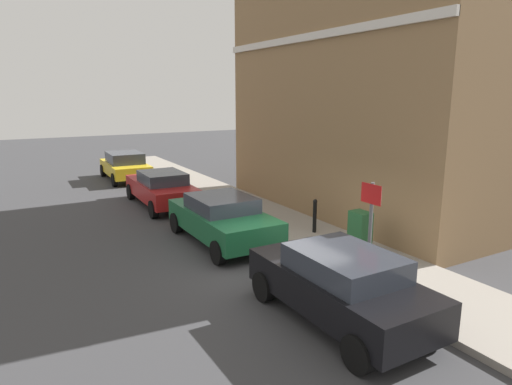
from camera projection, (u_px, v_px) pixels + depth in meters
ground at (284, 269)px, 11.34m from camera, size 80.00×80.00×0.00m
sidewalk at (240, 206)px, 17.33m from camera, size 2.59×30.00×0.15m
corner_building at (391, 76)px, 16.50m from camera, size 7.43×10.85×9.88m
car_black at (340, 284)px, 8.58m from camera, size 1.87×4.01×1.45m
car_green at (222, 218)px, 13.23m from camera, size 1.97×4.23×1.40m
car_red at (161, 188)px, 17.53m from camera, size 1.90×4.47×1.38m
car_yellow at (125, 165)px, 22.81m from camera, size 2.00×4.12×1.41m
utility_cabinet at (360, 234)px, 11.89m from camera, size 0.46×0.61×1.15m
bollard_near_cabinet at (315, 215)px, 13.71m from camera, size 0.14×0.14×1.04m
street_sign at (371, 218)px, 9.85m from camera, size 0.08×0.60×2.30m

